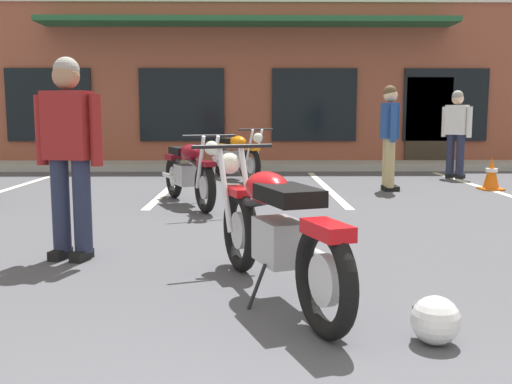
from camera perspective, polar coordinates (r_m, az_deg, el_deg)
name	(u,v)px	position (r m, az deg, el deg)	size (l,w,h in m)	color
ground_plane	(248,252)	(5.11, -0.82, -5.98)	(80.00, 80.00, 0.00)	#47474C
sidewalk_kerb	(248,165)	(13.28, -0.77, 2.71)	(22.00, 1.80, 0.14)	#A8A59E
brick_storefront_building	(248,86)	(16.95, -0.77, 10.49)	(15.63, 7.30, 4.11)	brown
painted_stall_lines	(248,187)	(9.71, -0.78, 0.51)	(13.26, 4.80, 0.01)	silver
motorcycle_foreground_classic	(274,229)	(3.78, 1.78, -3.68)	(1.02, 2.03, 0.98)	black
motorcycle_red_sportbike	(188,171)	(7.75, -6.73, 2.08)	(1.11, 1.99, 0.98)	black
motorcycle_blue_standard	(235,155)	(10.84, -2.06, 3.69)	(1.18, 1.96, 0.98)	black
person_in_black_shirt	(389,131)	(9.43, 13.11, 5.88)	(0.28, 0.60, 1.68)	black
person_by_back_row	(69,146)	(5.00, -18.08, 4.37)	(0.61, 0.34, 1.68)	black
person_near_building	(456,129)	(11.67, 19.27, 5.95)	(0.49, 0.50, 1.68)	black
helmet_on_pavement	(435,320)	(3.24, 17.37, -12.04)	(0.26, 0.26, 0.26)	silver
traffic_cone	(491,174)	(10.08, 22.34, 1.67)	(0.34, 0.34, 0.53)	orange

